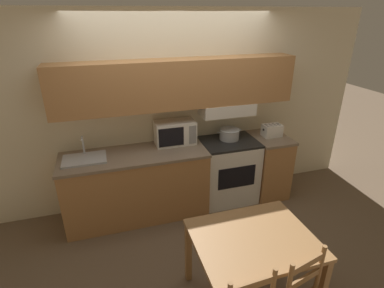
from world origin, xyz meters
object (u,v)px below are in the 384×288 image
cooking_pot (229,134)px  microwave (175,133)px  stove_range (228,170)px  dining_table (253,246)px  toaster (272,130)px  sink_basin (84,159)px

cooking_pot → microwave: (-0.74, 0.07, 0.08)m
stove_range → dining_table: stove_range is taller
toaster → sink_basin: (-2.49, -0.01, -0.07)m
stove_range → cooking_pot: 0.53m
microwave → dining_table: 1.82m
stove_range → toaster: (0.64, -0.01, 0.53)m
cooking_pot → dining_table: bearing=-106.3°
stove_range → microwave: (-0.72, 0.14, 0.60)m
toaster → dining_table: 1.98m
toaster → microwave: bearing=173.9°
cooking_pot → microwave: size_ratio=0.68×
cooking_pot → dining_table: 1.79m
microwave → sink_basin: bearing=-172.3°
dining_table → toaster: bearing=55.6°
stove_range → sink_basin: (-1.85, -0.02, 0.46)m
sink_basin → dining_table: size_ratio=0.48×
stove_range → microwave: size_ratio=1.72×
stove_range → dining_table: (-0.47, -1.61, 0.18)m
sink_basin → stove_range: bearing=0.5°
stove_range → cooking_pot: bearing=68.8°
dining_table → microwave: bearing=98.1°
stove_range → dining_table: bearing=-106.1°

